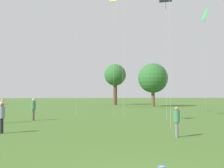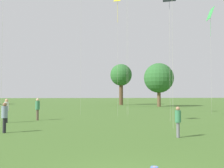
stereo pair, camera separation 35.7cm
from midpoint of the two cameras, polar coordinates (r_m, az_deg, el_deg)
The scene contains 8 objects.
person_standing_0 at distance 21.83m, azimuth -21.54°, elevation -4.94°, with size 0.37×0.37×1.85m.
person_standing_4 at distance 16.15m, azimuth -21.77°, elevation -6.21°, with size 0.41×0.41×1.73m.
person_standing_5 at distance 13.90m, azimuth 14.88°, elevation -7.36°, with size 0.41×0.41×1.57m.
person_standing_6 at distance 23.07m, azimuth -15.48°, elevation -4.87°, with size 0.52×0.52×1.86m.
kite_7 at distance 28.12m, azimuth 1.60°, elevation 16.42°, with size 0.89×0.81×12.20m.
kite_8 at distance 32.72m, azimuth 20.91°, elevation 13.73°, with size 0.70×1.48×12.01m.
distant_tree_0 at distance 54.64m, azimuth 2.17°, elevation 1.87°, with size 4.51×4.51×8.50m.
distant_tree_2 at distance 47.85m, azimuth 10.37°, elevation 1.27°, with size 5.35×5.35×7.82m.
Camera 2 is at (-1.00, -5.66, 2.20)m, focal length 42.00 mm.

